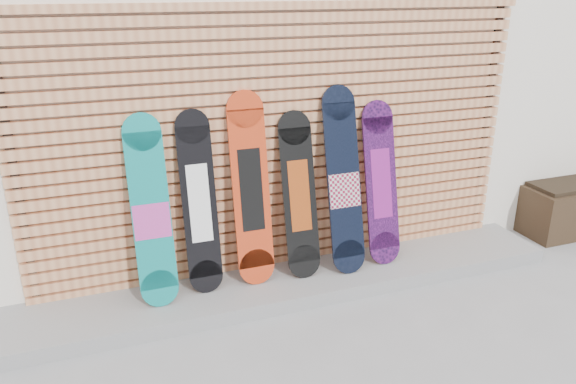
% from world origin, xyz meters
% --- Properties ---
extents(ground, '(80.00, 80.00, 0.00)m').
position_xyz_m(ground, '(0.00, 0.00, 0.00)').
color(ground, gray).
rests_on(ground, ground).
extents(building, '(12.00, 5.00, 3.60)m').
position_xyz_m(building, '(0.50, 3.50, 1.80)').
color(building, white).
rests_on(building, ground).
extents(concrete_step, '(4.60, 0.70, 0.12)m').
position_xyz_m(concrete_step, '(-0.15, 0.68, 0.06)').
color(concrete_step, gray).
rests_on(concrete_step, ground).
extents(slat_wall, '(4.26, 0.08, 2.29)m').
position_xyz_m(slat_wall, '(-0.15, 0.97, 1.21)').
color(slat_wall, tan).
rests_on(slat_wall, ground).
extents(snowboard_0, '(0.29, 0.37, 1.43)m').
position_xyz_m(snowboard_0, '(-1.28, 0.76, 0.82)').
color(snowboard_0, '#0D7D7B').
rests_on(snowboard_0, concrete_step).
extents(snowboard_1, '(0.27, 0.29, 1.43)m').
position_xyz_m(snowboard_1, '(-0.91, 0.80, 0.83)').
color(snowboard_1, black).
rests_on(snowboard_1, concrete_step).
extents(snowboard_2, '(0.30, 0.30, 1.54)m').
position_xyz_m(snowboard_2, '(-0.49, 0.80, 0.89)').
color(snowboard_2, red).
rests_on(snowboard_2, concrete_step).
extents(snowboard_3, '(0.28, 0.34, 1.36)m').
position_xyz_m(snowboard_3, '(-0.09, 0.78, 0.80)').
color(snowboard_3, black).
rests_on(snowboard_3, concrete_step).
extents(snowboard_4, '(0.29, 0.40, 1.54)m').
position_xyz_m(snowboard_4, '(0.29, 0.74, 0.87)').
color(snowboard_4, black).
rests_on(snowboard_4, concrete_step).
extents(snowboard_5, '(0.29, 0.35, 1.39)m').
position_xyz_m(snowboard_5, '(0.66, 0.77, 0.81)').
color(snowboard_5, black).
rests_on(snowboard_5, concrete_step).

